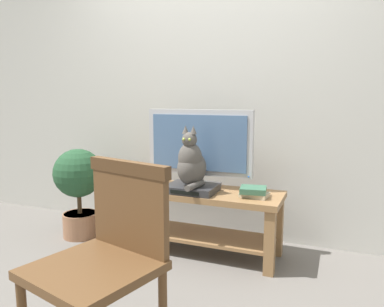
{
  "coord_description": "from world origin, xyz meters",
  "views": [
    {
      "loc": [
        1.01,
        -2.02,
        1.19
      ],
      "look_at": [
        -0.0,
        0.5,
        0.78
      ],
      "focal_mm": 34.79,
      "sensor_mm": 36.0,
      "label": 1
    }
  ],
  "objects_px": {
    "tv": "(199,146)",
    "cat": "(191,163)",
    "wooden_chair": "(108,248)",
    "tv_stand": "(194,208)",
    "book_stack": "(254,192)",
    "media_box": "(192,188)",
    "potted_plant": "(79,184)"
  },
  "relations": [
    {
      "from": "media_box",
      "to": "tv",
      "type": "bearing_deg",
      "value": 92.98
    },
    {
      "from": "tv_stand",
      "to": "tv",
      "type": "xyz_separation_m",
      "value": [
        0.0,
        0.09,
        0.47
      ]
    },
    {
      "from": "media_box",
      "to": "potted_plant",
      "type": "bearing_deg",
      "value": 179.75
    },
    {
      "from": "media_box",
      "to": "wooden_chair",
      "type": "distance_m",
      "value": 1.18
    },
    {
      "from": "tv",
      "to": "cat",
      "type": "relative_size",
      "value": 1.9
    },
    {
      "from": "tv",
      "to": "cat",
      "type": "xyz_separation_m",
      "value": [
        0.01,
        -0.18,
        -0.11
      ]
    },
    {
      "from": "tv",
      "to": "cat",
      "type": "distance_m",
      "value": 0.21
    },
    {
      "from": "tv_stand",
      "to": "book_stack",
      "type": "height_order",
      "value": "book_stack"
    },
    {
      "from": "media_box",
      "to": "book_stack",
      "type": "height_order",
      "value": "book_stack"
    },
    {
      "from": "wooden_chair",
      "to": "potted_plant",
      "type": "relative_size",
      "value": 1.18
    },
    {
      "from": "tv",
      "to": "potted_plant",
      "type": "height_order",
      "value": "tv"
    },
    {
      "from": "media_box",
      "to": "potted_plant",
      "type": "xyz_separation_m",
      "value": [
        -1.04,
        0.0,
        -0.06
      ]
    },
    {
      "from": "tv",
      "to": "wooden_chair",
      "type": "relative_size",
      "value": 0.93
    },
    {
      "from": "potted_plant",
      "to": "book_stack",
      "type": "bearing_deg",
      "value": 1.11
    },
    {
      "from": "tv_stand",
      "to": "cat",
      "type": "xyz_separation_m",
      "value": [
        0.01,
        -0.09,
        0.37
      ]
    },
    {
      "from": "tv_stand",
      "to": "book_stack",
      "type": "distance_m",
      "value": 0.5
    },
    {
      "from": "wooden_chair",
      "to": "book_stack",
      "type": "height_order",
      "value": "wooden_chair"
    },
    {
      "from": "tv",
      "to": "potted_plant",
      "type": "xyz_separation_m",
      "value": [
        -1.03,
        -0.17,
        -0.36
      ]
    },
    {
      "from": "tv_stand",
      "to": "cat",
      "type": "height_order",
      "value": "cat"
    },
    {
      "from": "cat",
      "to": "tv",
      "type": "bearing_deg",
      "value": 93.1
    },
    {
      "from": "tv_stand",
      "to": "potted_plant",
      "type": "xyz_separation_m",
      "value": [
        -1.03,
        -0.07,
        0.11
      ]
    },
    {
      "from": "tv_stand",
      "to": "cat",
      "type": "bearing_deg",
      "value": -83.63
    },
    {
      "from": "tv_stand",
      "to": "media_box",
      "type": "distance_m",
      "value": 0.19
    },
    {
      "from": "media_box",
      "to": "book_stack",
      "type": "bearing_deg",
      "value": 4.21
    },
    {
      "from": "tv",
      "to": "cat",
      "type": "height_order",
      "value": "tv"
    },
    {
      "from": "tv_stand",
      "to": "media_box",
      "type": "bearing_deg",
      "value": -83.27
    },
    {
      "from": "wooden_chair",
      "to": "book_stack",
      "type": "relative_size",
      "value": 4.31
    },
    {
      "from": "tv",
      "to": "wooden_chair",
      "type": "bearing_deg",
      "value": -86.27
    },
    {
      "from": "tv",
      "to": "media_box",
      "type": "bearing_deg",
      "value": -87.02
    },
    {
      "from": "media_box",
      "to": "cat",
      "type": "relative_size",
      "value": 0.82
    },
    {
      "from": "book_stack",
      "to": "potted_plant",
      "type": "distance_m",
      "value": 1.5
    },
    {
      "from": "book_stack",
      "to": "tv_stand",
      "type": "bearing_deg",
      "value": 174.84
    }
  ]
}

